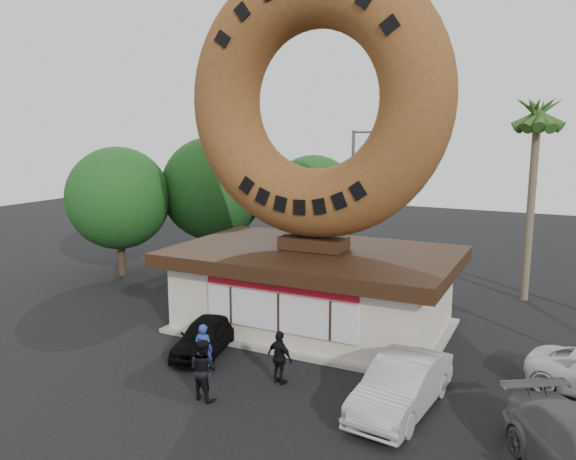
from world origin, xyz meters
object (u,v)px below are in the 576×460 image
(person_left, at_px, (204,349))
(street_lamp, at_px, (355,193))
(car_black, at_px, (205,336))
(giant_donut, at_px, (315,100))
(person_right, at_px, (280,358))
(person_center, at_px, (203,369))
(car_silver, at_px, (401,385))
(donut_shop, at_px, (313,286))

(person_left, bearing_deg, street_lamp, -93.48)
(person_left, relative_size, car_black, 0.46)
(person_left, bearing_deg, giant_donut, -109.19)
(giant_donut, bearing_deg, person_right, -77.71)
(person_center, distance_m, car_silver, 5.86)
(giant_donut, bearing_deg, car_black, -120.52)
(street_lamp, xyz_separation_m, person_center, (1.40, -17.15, -3.55))
(street_lamp, relative_size, person_right, 4.59)
(person_center, height_order, car_black, person_center)
(donut_shop, relative_size, person_right, 6.42)
(car_black, relative_size, car_silver, 0.81)
(giant_donut, height_order, person_right, giant_donut)
(giant_donut, relative_size, car_black, 2.84)
(person_center, relative_size, car_silver, 0.40)
(person_center, bearing_deg, donut_shop, -84.08)
(person_center, bearing_deg, car_black, -46.71)
(person_left, bearing_deg, person_right, -174.14)
(person_center, xyz_separation_m, person_right, (1.59, 1.94, -0.07))
(car_black, height_order, car_silver, car_silver)
(donut_shop, relative_size, street_lamp, 1.40)
(person_left, height_order, person_center, person_center)
(giant_donut, xyz_separation_m, person_right, (1.13, -5.21, -8.26))
(giant_donut, distance_m, car_silver, 11.08)
(donut_shop, bearing_deg, person_left, -104.26)
(person_center, bearing_deg, person_right, -119.69)
(person_right, bearing_deg, donut_shop, -60.60)
(donut_shop, bearing_deg, car_silver, -45.66)
(street_lamp, height_order, person_center, street_lamp)
(giant_donut, relative_size, street_lamp, 1.33)
(person_center, distance_m, person_right, 2.51)
(person_left, xyz_separation_m, person_center, (0.99, -1.45, 0.07))
(street_lamp, bearing_deg, car_black, -92.42)
(donut_shop, relative_size, person_left, 6.45)
(person_center, bearing_deg, street_lamp, -75.76)
(car_silver, bearing_deg, donut_shop, 140.50)
(street_lamp, bearing_deg, person_left, -88.50)
(street_lamp, xyz_separation_m, person_right, (2.99, -15.21, -3.61))
(giant_donut, bearing_deg, street_lamp, 100.51)
(donut_shop, xyz_separation_m, street_lamp, (-1.86, 10.02, 2.72))
(giant_donut, bearing_deg, person_center, -93.64)
(car_silver, bearing_deg, street_lamp, 120.65)
(person_right, bearing_deg, car_black, 0.78)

